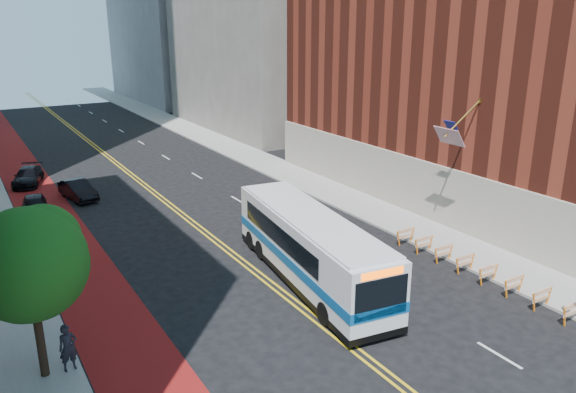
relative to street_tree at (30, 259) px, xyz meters
The scene contains 14 objects.
ground 13.68m from the street_tree, 28.25° to the right, with size 160.00×160.00×0.00m, color black.
sidewalk_right 33.73m from the street_tree, 45.87° to the left, with size 4.00×140.00×0.15m, color gray.
bus_lane_paint 24.66m from the street_tree, 82.53° to the left, with size 3.60×140.00×0.01m, color maroon.
center_line_inner 26.84m from the street_tree, 65.21° to the left, with size 0.14×140.00×0.01m, color gold.
center_line_outer 26.99m from the street_tree, 64.51° to the left, with size 0.14×140.00×0.01m, color gold.
lane_dashes 36.09m from the street_tree, 63.34° to the left, with size 0.14×98.20×0.01m.
brick_building 34.25m from the street_tree, 10.18° to the left, with size 18.73×36.00×22.00m.
construction_barriers 21.43m from the street_tree, ahead, with size 1.42×10.91×1.00m.
street_tree is the anchor object (origin of this frame).
transit_bus 13.65m from the street_tree, ahead, with size 4.59×13.50×3.64m.
car_a 20.89m from the street_tree, 83.08° to the left, with size 1.62×4.03×1.37m, color black.
car_b 23.61m from the street_tree, 75.50° to the left, with size 1.52×4.35×1.43m, color black.
car_c 29.21m from the street_tree, 83.80° to the left, with size 1.93×4.75×1.38m, color black.
pedestrian 3.90m from the street_tree, 12.29° to the right, with size 0.70×0.46×1.91m, color black.
Camera 1 is at (-12.89, -14.50, 13.14)m, focal length 35.00 mm.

